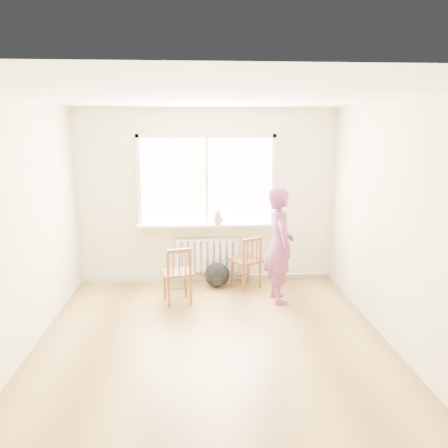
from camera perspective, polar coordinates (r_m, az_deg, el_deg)
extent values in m
plane|color=#AA8246|center=(5.06, -1.45, -15.78)|extent=(4.50, 4.50, 0.00)
plane|color=white|center=(4.47, -1.65, 16.39)|extent=(4.50, 4.50, 0.00)
cube|color=beige|center=(6.79, -2.26, 3.57)|extent=(4.00, 0.01, 2.70)
cube|color=white|center=(6.74, -2.28, 5.64)|extent=(2.00, 0.02, 1.30)
cube|color=white|center=(6.67, -2.32, 11.43)|extent=(2.12, 0.05, 0.06)
cube|color=white|center=(6.77, -11.06, 5.46)|extent=(0.06, 0.05, 1.42)
cube|color=white|center=(6.82, 6.45, 5.66)|extent=(0.06, 0.05, 1.42)
cube|color=white|center=(6.72, -2.27, 5.62)|extent=(0.04, 0.05, 1.30)
cube|color=white|center=(6.76, -2.21, -0.09)|extent=(2.15, 0.22, 0.04)
cube|color=white|center=(6.94, -2.19, -4.06)|extent=(1.00, 0.02, 0.55)
cube|color=white|center=(6.90, -2.18, -4.18)|extent=(1.00, 0.10, 0.51)
cube|color=white|center=(6.83, -2.19, -2.09)|extent=(1.00, 0.12, 0.03)
cylinder|color=silver|center=(7.18, 7.93, -6.51)|extent=(1.40, 0.04, 0.04)
cube|color=beige|center=(7.09, -2.17, -6.97)|extent=(4.00, 0.03, 0.08)
cube|color=brown|center=(6.12, -6.13, -6.34)|extent=(0.48, 0.47, 0.04)
cylinder|color=brown|center=(6.36, -5.01, -7.63)|extent=(0.03, 0.03, 0.43)
cylinder|color=brown|center=(6.31, -7.75, -7.89)|extent=(0.03, 0.03, 0.43)
cylinder|color=brown|center=(6.08, -4.35, -8.58)|extent=(0.03, 0.03, 0.43)
cylinder|color=brown|center=(6.03, -7.22, -8.86)|extent=(0.03, 0.03, 0.43)
cylinder|color=brown|center=(6.02, -4.38, -6.88)|extent=(0.04, 0.04, 0.81)
cylinder|color=brown|center=(5.96, -7.27, -7.14)|extent=(0.04, 0.04, 0.81)
cube|color=brown|center=(5.87, -5.90, -3.52)|extent=(0.33, 0.11, 0.05)
cylinder|color=brown|center=(5.94, -5.05, -5.06)|extent=(0.02, 0.02, 0.33)
cylinder|color=brown|center=(5.92, -5.86, -5.13)|extent=(0.02, 0.02, 0.33)
cylinder|color=brown|center=(5.91, -6.68, -5.20)|extent=(0.02, 0.02, 0.33)
cube|color=brown|center=(6.66, 2.92, -4.74)|extent=(0.54, 0.53, 0.04)
cylinder|color=brown|center=(6.93, 3.20, -5.93)|extent=(0.03, 0.03, 0.43)
cylinder|color=brown|center=(6.76, 1.07, -6.38)|extent=(0.03, 0.03, 0.43)
cylinder|color=brown|center=(6.69, 4.74, -6.61)|extent=(0.03, 0.03, 0.43)
cylinder|color=brown|center=(6.52, 2.57, -7.10)|extent=(0.03, 0.03, 0.43)
cylinder|color=brown|center=(6.63, 4.77, -5.05)|extent=(0.04, 0.04, 0.81)
cylinder|color=brown|center=(6.46, 2.59, -5.50)|extent=(0.04, 0.04, 0.81)
cube|color=brown|center=(6.44, 3.74, -2.06)|extent=(0.30, 0.19, 0.05)
cylinder|color=brown|center=(6.53, 4.33, -3.42)|extent=(0.02, 0.02, 0.33)
cylinder|color=brown|center=(6.49, 3.72, -3.54)|extent=(0.02, 0.02, 0.33)
cylinder|color=brown|center=(6.44, 3.10, -3.65)|extent=(0.02, 0.02, 0.33)
imported|color=#BA3E3E|center=(6.08, 7.25, -2.80)|extent=(0.45, 0.63, 1.61)
ellipsoid|color=beige|center=(6.67, -0.78, 0.82)|extent=(0.21, 0.29, 0.20)
sphere|color=beige|center=(6.52, -0.85, 1.46)|extent=(0.11, 0.11, 0.11)
cone|color=beige|center=(6.51, -1.12, 1.95)|extent=(0.04, 0.04, 0.05)
cone|color=beige|center=(6.51, -0.59, 1.94)|extent=(0.04, 0.04, 0.05)
cylinder|color=beige|center=(6.82, -0.71, 0.55)|extent=(0.04, 0.18, 0.02)
cylinder|color=beige|center=(6.58, -1.10, 0.21)|extent=(0.02, 0.02, 0.10)
cylinder|color=beige|center=(6.58, -0.57, 0.20)|extent=(0.02, 0.02, 0.10)
ellipsoid|color=black|center=(6.73, -0.90, -6.67)|extent=(0.44, 0.37, 0.38)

